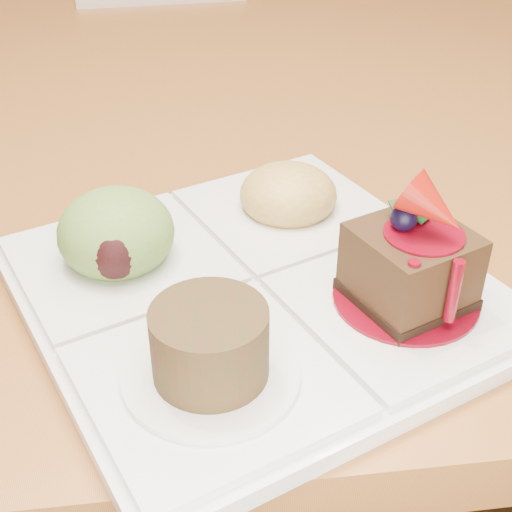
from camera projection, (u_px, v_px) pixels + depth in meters
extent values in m
plane|color=#573818|center=(235.00, 365.00, 1.52)|extent=(6.00, 6.00, 0.00)
cube|color=#9B5C28|center=(227.00, 17.00, 1.11)|extent=(1.00, 1.80, 0.04)
cylinder|color=#9B5C28|center=(43.00, 77.00, 1.96)|extent=(0.06, 0.06, 0.71)
cylinder|color=#9B5C28|center=(355.00, 63.00, 2.06)|extent=(0.06, 0.06, 0.71)
cylinder|color=black|center=(485.00, 351.00, 1.27)|extent=(0.03, 0.03, 0.39)
cylinder|color=black|center=(449.00, 251.00, 1.53)|extent=(0.03, 0.03, 0.39)
cube|color=silver|center=(256.00, 292.00, 0.47)|extent=(0.37, 0.37, 0.01)
cube|color=silver|center=(405.00, 304.00, 0.45)|extent=(0.17, 0.17, 0.01)
cube|color=silver|center=(212.00, 381.00, 0.39)|extent=(0.17, 0.17, 0.01)
cube|color=silver|center=(120.00, 260.00, 0.49)|extent=(0.17, 0.17, 0.01)
cube|color=silver|center=(288.00, 210.00, 0.55)|extent=(0.17, 0.17, 0.01)
cylinder|color=#5E030F|center=(405.00, 299.00, 0.45)|extent=(0.09, 0.09, 0.00)
cube|color=black|center=(406.00, 295.00, 0.44)|extent=(0.09, 0.09, 0.01)
cube|color=#37200F|center=(411.00, 262.00, 0.43)|extent=(0.08, 0.08, 0.04)
cylinder|color=#5E030F|center=(415.00, 232.00, 0.42)|extent=(0.05, 0.05, 0.00)
sphere|color=black|center=(404.00, 218.00, 0.42)|extent=(0.02, 0.02, 0.02)
cone|color=#9B140A|center=(434.00, 209.00, 0.40)|extent=(0.05, 0.05, 0.04)
cube|color=#104016|center=(415.00, 212.00, 0.43)|extent=(0.02, 0.02, 0.01)
cube|color=#104016|center=(402.00, 211.00, 0.43)|extent=(0.01, 0.02, 0.01)
cylinder|color=#5E030F|center=(410.00, 295.00, 0.40)|extent=(0.01, 0.01, 0.05)
cylinder|color=#5E030F|center=(454.00, 291.00, 0.40)|extent=(0.01, 0.01, 0.04)
cylinder|color=#5E030F|center=(356.00, 259.00, 0.43)|extent=(0.01, 0.01, 0.04)
cylinder|color=silver|center=(211.00, 375.00, 0.39)|extent=(0.10, 0.10, 0.00)
cylinder|color=#441F13|center=(210.00, 343.00, 0.37)|extent=(0.06, 0.06, 0.04)
cylinder|color=#4E3410|center=(209.00, 321.00, 0.37)|extent=(0.05, 0.05, 0.00)
ellipsoid|color=olive|center=(116.00, 233.00, 0.48)|extent=(0.08, 0.08, 0.06)
ellipsoid|color=black|center=(115.00, 254.00, 0.45)|extent=(0.04, 0.03, 0.03)
ellipsoid|color=gold|center=(288.00, 195.00, 0.54)|extent=(0.07, 0.07, 0.04)
cube|color=#B86A0D|center=(308.00, 182.00, 0.54)|extent=(0.02, 0.02, 0.02)
cube|color=#447B1A|center=(290.00, 179.00, 0.55)|extent=(0.02, 0.02, 0.01)
cube|color=#B86A0D|center=(267.00, 180.00, 0.54)|extent=(0.02, 0.02, 0.02)
cube|color=#447B1A|center=(267.00, 192.00, 0.53)|extent=(0.02, 0.02, 0.02)
cube|color=#B86A0D|center=(287.00, 200.00, 0.52)|extent=(0.02, 0.02, 0.02)
cube|color=#447B1A|center=(308.00, 194.00, 0.53)|extent=(0.02, 0.02, 0.02)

